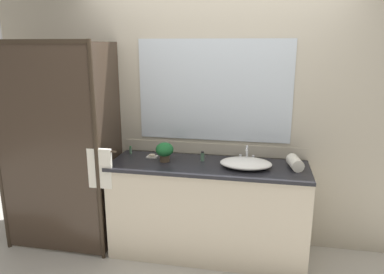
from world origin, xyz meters
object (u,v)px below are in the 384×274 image
(soap_dish, at_px, (152,156))
(amenity_bottle_lotion, at_px, (202,157))
(rolled_towel_near_edge, at_px, (295,163))
(sink_basin, at_px, (246,163))
(amenity_bottle_shampoo, at_px, (131,150))
(potted_plant, at_px, (165,151))
(faucet, at_px, (247,156))

(soap_dish, bearing_deg, amenity_bottle_lotion, -1.66)
(soap_dish, xyz_separation_m, rolled_towel_near_edge, (1.32, -0.07, 0.04))
(sink_basin, height_order, rolled_towel_near_edge, rolled_towel_near_edge)
(soap_dish, bearing_deg, amenity_bottle_shampoo, 163.62)
(sink_basin, xyz_separation_m, amenity_bottle_lotion, (-0.41, 0.11, 0.01))
(sink_basin, relative_size, rolled_towel_near_edge, 2.11)
(potted_plant, bearing_deg, amenity_bottle_lotion, 13.06)
(sink_basin, distance_m, rolled_towel_near_edge, 0.43)
(soap_dish, bearing_deg, rolled_towel_near_edge, -3.06)
(amenity_bottle_lotion, distance_m, amenity_bottle_shampoo, 0.74)
(amenity_bottle_lotion, height_order, amenity_bottle_shampoo, amenity_bottle_lotion)
(rolled_towel_near_edge, bearing_deg, faucet, 164.11)
(sink_basin, bearing_deg, amenity_bottle_lotion, 165.40)
(faucet, xyz_separation_m, potted_plant, (-0.75, -0.14, 0.05))
(sink_basin, distance_m, potted_plant, 0.75)
(potted_plant, bearing_deg, faucet, 10.86)
(potted_plant, bearing_deg, amenity_bottle_shampoo, 157.29)
(potted_plant, relative_size, rolled_towel_near_edge, 0.83)
(potted_plant, bearing_deg, rolled_towel_near_edge, 1.13)
(faucet, bearing_deg, rolled_towel_near_edge, -15.89)
(potted_plant, distance_m, soap_dish, 0.20)
(sink_basin, xyz_separation_m, soap_dish, (-0.90, 0.12, -0.02))
(amenity_bottle_shampoo, relative_size, rolled_towel_near_edge, 0.36)
(rolled_towel_near_edge, bearing_deg, sink_basin, -173.35)
(amenity_bottle_shampoo, height_order, rolled_towel_near_edge, rolled_towel_near_edge)
(sink_basin, bearing_deg, soap_dish, 172.41)
(soap_dish, relative_size, amenity_bottle_shampoo, 1.28)
(potted_plant, xyz_separation_m, amenity_bottle_lotion, (0.34, 0.08, -0.06))
(potted_plant, bearing_deg, soap_dish, 148.21)
(sink_basin, relative_size, amenity_bottle_lotion, 5.11)
(rolled_towel_near_edge, bearing_deg, soap_dish, 176.94)
(sink_basin, distance_m, amenity_bottle_lotion, 0.42)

